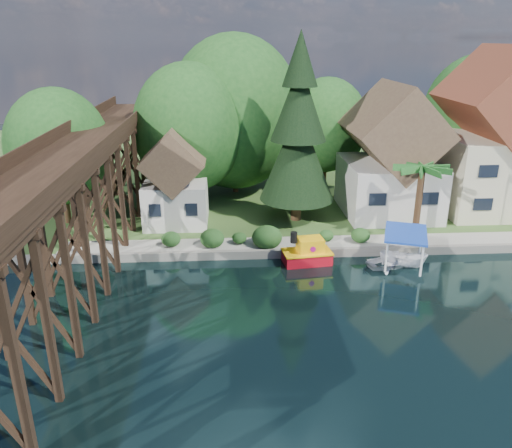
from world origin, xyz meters
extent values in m
plane|color=black|center=(0.00, 0.00, 0.00)|extent=(140.00, 140.00, 0.00)
cube|color=#2E4B1E|center=(0.00, 34.00, 0.25)|extent=(140.00, 52.00, 0.50)
cube|color=slate|center=(4.00, 8.00, 0.31)|extent=(60.00, 0.40, 0.62)
cube|color=gray|center=(6.00, 9.30, 0.53)|extent=(50.00, 2.60, 0.06)
cube|color=black|center=(-16.00, -6.40, 4.00)|extent=(4.00, 0.36, 8.00)
cube|color=black|center=(-16.00, -3.20, 4.00)|extent=(4.00, 0.36, 8.00)
cube|color=black|center=(-16.00, 0.00, 4.00)|extent=(4.00, 0.36, 8.00)
cube|color=black|center=(-16.00, 3.20, 4.00)|extent=(4.00, 0.36, 8.00)
cube|color=black|center=(-16.00, 6.40, 4.00)|extent=(4.00, 0.36, 8.00)
cube|color=black|center=(-16.00, 9.60, 4.00)|extent=(4.00, 0.36, 8.00)
cube|color=black|center=(-16.00, 12.80, 4.00)|extent=(4.00, 0.36, 8.00)
cube|color=black|center=(-16.00, 16.00, 4.00)|extent=(4.00, 0.36, 8.00)
cube|color=black|center=(-16.00, 19.20, 4.00)|extent=(4.00, 0.36, 8.00)
cube|color=black|center=(-16.00, 22.40, 4.00)|extent=(4.00, 0.36, 8.00)
cube|color=black|center=(-16.00, 25.60, 4.00)|extent=(4.00, 0.36, 8.00)
cube|color=black|center=(-17.75, 6.00, 8.05)|extent=(0.35, 44.00, 0.35)
cube|color=black|center=(-14.25, 6.00, 8.05)|extent=(0.35, 44.00, 0.35)
cube|color=black|center=(-16.00, 6.00, 8.35)|extent=(4.00, 44.00, 0.30)
cube|color=black|center=(-18.00, 6.00, 8.90)|extent=(0.12, 44.00, 0.80)
cube|color=black|center=(-14.00, 6.00, 8.90)|extent=(0.12, 44.00, 0.80)
cube|color=beige|center=(7.00, 16.00, 2.75)|extent=(7.50, 8.00, 4.50)
cube|color=brown|center=(7.00, 16.00, 7.70)|extent=(7.64, 8.64, 7.64)
cube|color=black|center=(4.90, 11.96, 2.98)|extent=(1.35, 0.08, 1.00)
cube|color=black|center=(9.10, 11.96, 2.98)|extent=(1.35, 0.08, 1.00)
cube|color=beige|center=(16.00, 16.50, 3.75)|extent=(8.50, 8.50, 6.50)
cube|color=brown|center=(16.00, 16.50, 10.06)|extent=(8.65, 9.18, 8.65)
cube|color=black|center=(13.62, 12.21, 4.08)|extent=(1.53, 0.08, 1.00)
cube|color=beige|center=(-11.00, 14.50, 2.25)|extent=(5.00, 5.00, 3.50)
cube|color=brown|center=(-11.00, 14.50, 5.80)|extent=(5.09, 5.40, 5.09)
cube|color=black|center=(-12.40, 11.96, 2.43)|extent=(0.90, 0.08, 1.00)
cube|color=black|center=(-9.60, 11.96, 2.43)|extent=(0.90, 0.08, 1.00)
cylinder|color=#382314|center=(-10.00, 19.00, 2.75)|extent=(0.50, 0.50, 4.50)
ellipsoid|color=#1A481A|center=(-10.00, 19.00, 7.50)|extent=(4.40, 4.40, 5.06)
cylinder|color=#382314|center=(-6.00, 23.00, 2.98)|extent=(0.50, 0.50, 4.95)
ellipsoid|color=#1A481A|center=(-6.00, 23.00, 8.20)|extent=(5.00, 5.00, 5.75)
cylinder|color=#382314|center=(3.00, 24.00, 2.52)|extent=(0.50, 0.50, 4.05)
ellipsoid|color=#1A481A|center=(3.00, 24.00, 6.80)|extent=(4.00, 4.00, 4.60)
cylinder|color=#382314|center=(18.00, 24.00, 2.75)|extent=(0.50, 0.50, 4.50)
ellipsoid|color=#1A481A|center=(18.00, 24.00, 7.50)|extent=(4.60, 4.60, 5.29)
cylinder|color=#382314|center=(-20.00, 15.00, 2.52)|extent=(0.50, 0.50, 4.05)
ellipsoid|color=#1A481A|center=(-20.00, 15.00, 6.80)|extent=(4.00, 4.00, 4.60)
ellipsoid|color=#1A4017|center=(-8.00, 9.20, 1.27)|extent=(1.98, 1.98, 1.53)
ellipsoid|color=#1A4017|center=(-6.00, 9.50, 1.09)|extent=(1.54, 1.54, 1.19)
ellipsoid|color=#1A4017|center=(-4.00, 9.00, 1.35)|extent=(2.20, 2.20, 1.70)
ellipsoid|color=#1A4017|center=(-11.00, 9.40, 1.18)|extent=(1.76, 1.76, 1.36)
ellipsoid|color=#1A4017|center=(0.50, 9.60, 1.09)|extent=(1.54, 1.54, 1.19)
ellipsoid|color=#1A4017|center=(3.00, 9.30, 1.18)|extent=(1.76, 1.76, 1.36)
cylinder|color=#382314|center=(-1.12, 14.57, 1.88)|extent=(0.83, 0.83, 2.76)
cone|color=black|center=(-1.12, 14.57, 6.03)|extent=(6.08, 6.08, 7.37)
cone|color=black|center=(-1.12, 14.57, 10.18)|extent=(4.42, 4.42, 5.99)
cone|color=black|center=(-1.12, 14.57, 13.40)|extent=(2.76, 2.76, 4.15)
cylinder|color=#382314|center=(7.61, 10.51, 3.03)|extent=(0.51, 0.51, 5.05)
ellipsoid|color=#194B19|center=(7.61, 10.51, 5.78)|extent=(4.51, 4.51, 1.15)
cube|color=#AE0B18|center=(-1.36, 7.01, 0.38)|extent=(3.45, 2.13, 0.87)
cube|color=#F9B20D|center=(-1.36, 7.01, 0.85)|extent=(3.57, 2.25, 0.11)
cube|color=#F9B20D|center=(-1.14, 7.04, 1.30)|extent=(1.88, 1.51, 1.09)
cylinder|color=black|center=(-2.33, 6.89, 2.01)|extent=(0.48, 0.48, 0.76)
cylinder|color=#9A0B6B|center=(-1.06, 6.37, 1.30)|extent=(0.40, 0.13, 0.39)
cylinder|color=#9A0B6B|center=(-1.23, 7.71, 1.30)|extent=(0.40, 0.13, 0.39)
cylinder|color=#9A0B6B|center=(-0.28, 7.14, 1.30)|extent=(0.13, 0.40, 0.39)
imported|color=white|center=(4.42, 6.21, 0.36)|extent=(4.01, 3.31, 0.72)
imported|color=white|center=(5.15, 5.99, 0.62)|extent=(3.41, 2.19, 1.23)
cube|color=#1B44B5|center=(5.15, 5.99, 2.47)|extent=(3.88, 4.63, 0.15)
cylinder|color=white|center=(5.62, 3.99, 1.36)|extent=(0.15, 0.15, 2.23)
cylinder|color=white|center=(6.77, 7.26, 1.36)|extent=(0.15, 0.15, 2.23)
cylinder|color=white|center=(3.52, 4.73, 1.36)|extent=(0.15, 0.15, 2.23)
cylinder|color=white|center=(4.67, 7.99, 1.36)|extent=(0.15, 0.15, 2.23)
camera|label=1|loc=(-6.80, -24.58, 14.85)|focal=35.00mm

